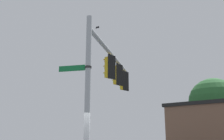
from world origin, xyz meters
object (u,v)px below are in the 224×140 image
street_name_sign (79,68)px  traffic_light_nearest_pole (109,67)px  traffic_light_mid_inner (117,75)px  traffic_light_mid_outer (123,81)px  bird_flying (97,27)px

street_name_sign → traffic_light_nearest_pole: bearing=20.9°
traffic_light_mid_inner → traffic_light_mid_outer: 1.78m
traffic_light_mid_inner → traffic_light_mid_outer: same height
traffic_light_mid_outer → street_name_sign: (-6.08, -2.78, -0.78)m
traffic_light_mid_inner → street_name_sign: size_ratio=1.10×
traffic_light_mid_outer → street_name_sign: size_ratio=1.10×
traffic_light_nearest_pole → traffic_light_mid_outer: bearing=27.8°
street_name_sign → bird_flying: bearing=39.7°
traffic_light_nearest_pole → bird_flying: size_ratio=3.58×
traffic_light_mid_inner → street_name_sign: 4.97m
traffic_light_mid_inner → traffic_light_mid_outer: bearing=27.8°
traffic_light_nearest_pole → traffic_light_mid_inner: bearing=27.8°
traffic_light_mid_inner → bird_flying: (0.92, 2.55, 3.93)m
traffic_light_mid_outer → street_name_sign: traffic_light_mid_outer is taller
traffic_light_mid_outer → street_name_sign: 6.73m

